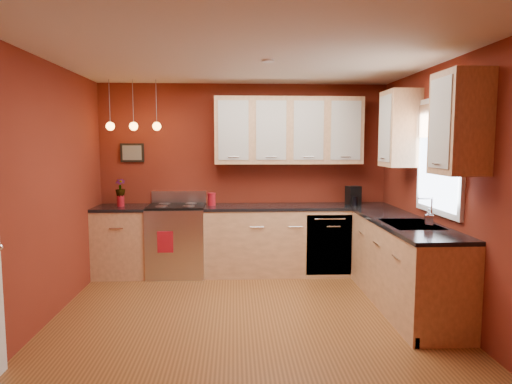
{
  "coord_description": "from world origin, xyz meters",
  "views": [
    {
      "loc": [
        -0.14,
        -4.32,
        1.77
      ],
      "look_at": [
        0.11,
        1.0,
        1.21
      ],
      "focal_mm": 32.0,
      "sensor_mm": 36.0,
      "label": 1
    }
  ],
  "objects_px": {
    "sink": "(411,226)",
    "coffee_maker": "(353,196)",
    "red_canister": "(212,199)",
    "soap_pump": "(429,218)",
    "gas_range": "(177,240)"
  },
  "relations": [
    {
      "from": "sink",
      "to": "coffee_maker",
      "type": "xyz_separation_m",
      "value": [
        -0.21,
        1.52,
        0.14
      ]
    },
    {
      "from": "coffee_maker",
      "to": "red_canister",
      "type": "bearing_deg",
      "value": 162.42
    },
    {
      "from": "sink",
      "to": "coffee_maker",
      "type": "bearing_deg",
      "value": 97.92
    },
    {
      "from": "red_canister",
      "to": "soap_pump",
      "type": "relative_size",
      "value": 0.93
    },
    {
      "from": "soap_pump",
      "to": "gas_range",
      "type": "bearing_deg",
      "value": 148.61
    },
    {
      "from": "coffee_maker",
      "to": "gas_range",
      "type": "bearing_deg",
      "value": 163.24
    },
    {
      "from": "red_canister",
      "to": "coffee_maker",
      "type": "relative_size",
      "value": 0.67
    },
    {
      "from": "sink",
      "to": "soap_pump",
      "type": "height_order",
      "value": "sink"
    },
    {
      "from": "gas_range",
      "to": "soap_pump",
      "type": "distance_m",
      "value": 3.25
    },
    {
      "from": "gas_range",
      "to": "coffee_maker",
      "type": "height_order",
      "value": "coffee_maker"
    },
    {
      "from": "red_canister",
      "to": "sink",
      "type": "bearing_deg",
      "value": -35.45
    },
    {
      "from": "coffee_maker",
      "to": "soap_pump",
      "type": "height_order",
      "value": "coffee_maker"
    },
    {
      "from": "gas_range",
      "to": "coffee_maker",
      "type": "relative_size",
      "value": 4.35
    },
    {
      "from": "gas_range",
      "to": "coffee_maker",
      "type": "distance_m",
      "value": 2.48
    },
    {
      "from": "coffee_maker",
      "to": "soap_pump",
      "type": "relative_size",
      "value": 1.38
    }
  ]
}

